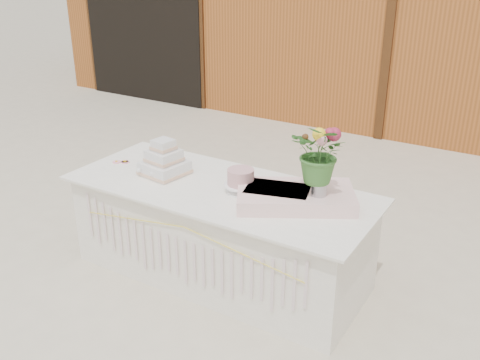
# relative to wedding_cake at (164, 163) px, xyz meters

# --- Properties ---
(ground) EXTENTS (80.00, 80.00, 0.00)m
(ground) POSITION_rel_wedding_cake_xyz_m (0.52, 0.01, -0.87)
(ground) COLOR beige
(ground) RESTS_ON ground
(barn) EXTENTS (12.60, 4.60, 3.30)m
(barn) POSITION_rel_wedding_cake_xyz_m (0.50, 6.01, 0.81)
(barn) COLOR #9E5421
(barn) RESTS_ON ground
(cake_table) EXTENTS (2.40, 1.00, 0.77)m
(cake_table) POSITION_rel_wedding_cake_xyz_m (0.52, 0.01, -0.48)
(cake_table) COLOR white
(cake_table) RESTS_ON ground
(wedding_cake) EXTENTS (0.37, 0.37, 0.29)m
(wedding_cake) POSITION_rel_wedding_cake_xyz_m (0.00, 0.00, 0.00)
(wedding_cake) COLOR silver
(wedding_cake) RESTS_ON cake_table
(pink_cake_stand) EXTENTS (0.25, 0.25, 0.18)m
(pink_cake_stand) POSITION_rel_wedding_cake_xyz_m (0.70, 0.02, 0.00)
(pink_cake_stand) COLOR white
(pink_cake_stand) RESTS_ON cake_table
(satin_runner) EXTENTS (0.95, 0.82, 0.10)m
(satin_runner) POSITION_rel_wedding_cake_xyz_m (1.13, 0.07, -0.05)
(satin_runner) COLOR beige
(satin_runner) RESTS_ON cake_table
(flower_vase) EXTENTS (0.11, 0.11, 0.14)m
(flower_vase) POSITION_rel_wedding_cake_xyz_m (1.30, 0.07, 0.08)
(flower_vase) COLOR #A4A5A9
(flower_vase) RESTS_ON satin_runner
(bouquet) EXTENTS (0.40, 0.36, 0.43)m
(bouquet) POSITION_rel_wedding_cake_xyz_m (1.30, 0.07, 0.36)
(bouquet) COLOR #35692A
(bouquet) RESTS_ON flower_vase
(loose_flowers) EXTENTS (0.14, 0.33, 0.02)m
(loose_flowers) POSITION_rel_wedding_cake_xyz_m (-0.45, 0.03, -0.09)
(loose_flowers) COLOR pink
(loose_flowers) RESTS_ON cake_table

